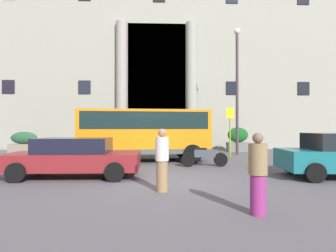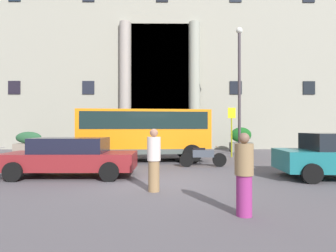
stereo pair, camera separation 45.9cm
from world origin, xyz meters
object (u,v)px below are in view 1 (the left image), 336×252
object	(u,v)px
scooter_by_planter	(203,156)
hedge_planter_far_west	(125,143)
hedge_planter_west	(24,143)
lamppost_plaza_centre	(237,81)
parked_sedan_second	(74,157)
bus_stop_sign	(230,127)
pedestrian_man_red_shirt	(258,174)
pedestrian_man_crossing	(162,160)
orange_minibus	(145,130)
hedge_planter_far_east	(238,140)

from	to	relation	value
scooter_by_planter	hedge_planter_far_west	bearing A→B (deg)	120.57
hedge_planter_west	lamppost_plaza_centre	bearing A→B (deg)	-6.46
parked_sedan_second	scooter_by_planter	xyz separation A→B (m)	(4.87, 2.34, -0.24)
lamppost_plaza_centre	bus_stop_sign	bearing A→B (deg)	-121.60
parked_sedan_second	scooter_by_planter	world-z (taller)	parked_sedan_second
hedge_planter_far_west	pedestrian_man_red_shirt	distance (m)	14.13
hedge_planter_far_west	parked_sedan_second	world-z (taller)	parked_sedan_second
hedge_planter_west	pedestrian_man_crossing	world-z (taller)	pedestrian_man_crossing
bus_stop_sign	hedge_planter_far_west	world-z (taller)	bus_stop_sign
pedestrian_man_crossing	lamppost_plaza_centre	bearing A→B (deg)	-176.45
hedge_planter_west	hedge_planter_far_west	bearing A→B (deg)	0.94
parked_sedan_second	lamppost_plaza_centre	bearing A→B (deg)	43.52
bus_stop_sign	orange_minibus	bearing A→B (deg)	-159.88
hedge_planter_far_east	pedestrian_man_red_shirt	world-z (taller)	hedge_planter_far_east
hedge_planter_west	parked_sedan_second	size ratio (longest dim) A/B	0.40
bus_stop_sign	hedge_planter_west	world-z (taller)	bus_stop_sign
hedge_planter_far_west	pedestrian_man_crossing	size ratio (longest dim) A/B	0.93
hedge_planter_far_west	parked_sedan_second	xyz separation A→B (m)	(-0.64, -9.24, 0.05)
orange_minibus	hedge_planter_far_east	xyz separation A→B (m)	(6.41, 5.38, -0.73)
parked_sedan_second	pedestrian_man_red_shirt	world-z (taller)	pedestrian_man_red_shirt
hedge_planter_far_east	lamppost_plaza_centre	distance (m)	4.49
scooter_by_planter	pedestrian_man_crossing	size ratio (longest dim) A/B	1.22
hedge_planter_far_east	pedestrian_man_red_shirt	distance (m)	14.60
hedge_planter_west	scooter_by_planter	size ratio (longest dim) A/B	0.89
orange_minibus	lamppost_plaza_centre	distance (m)	7.16
pedestrian_man_red_shirt	hedge_planter_west	bearing A→B (deg)	-42.56
orange_minibus	hedge_planter_far_west	bearing A→B (deg)	102.65
pedestrian_man_crossing	hedge_planter_far_east	bearing A→B (deg)	-174.82
hedge_planter_far_west	lamppost_plaza_centre	size ratio (longest dim) A/B	0.19
scooter_by_planter	pedestrian_man_crossing	distance (m)	4.95
hedge_planter_far_east	scooter_by_planter	bearing A→B (deg)	-116.59
orange_minibus	parked_sedan_second	xyz separation A→B (m)	(-2.21, -4.46, -0.86)
hedge_planter_west	lamppost_plaza_centre	world-z (taller)	lamppost_plaza_centre
hedge_planter_west	bus_stop_sign	bearing A→B (deg)	-12.38
hedge_planter_far_west	pedestrian_man_red_shirt	bearing A→B (deg)	-72.79
orange_minibus	pedestrian_man_red_shirt	size ratio (longest dim) A/B	4.09
hedge_planter_far_east	pedestrian_man_red_shirt	size ratio (longest dim) A/B	1.07
pedestrian_man_crossing	pedestrian_man_red_shirt	xyz separation A→B (m)	(1.84, -2.04, -0.04)
orange_minibus	pedestrian_man_red_shirt	bearing A→B (deg)	-78.91
hedge_planter_far_east	hedge_planter_west	distance (m)	14.66
orange_minibus	pedestrian_man_crossing	world-z (taller)	orange_minibus
orange_minibus	bus_stop_sign	xyz separation A→B (m)	(4.88, 1.79, 0.20)
hedge_planter_west	parked_sedan_second	bearing A→B (deg)	-56.58
pedestrian_man_red_shirt	pedestrian_man_crossing	bearing A→B (deg)	-39.58
orange_minibus	lamppost_plaza_centre	xyz separation A→B (m)	(5.69, 3.09, 3.07)
orange_minibus	hedge_planter_west	size ratio (longest dim) A/B	3.65
hedge_planter_west	lamppost_plaza_centre	size ratio (longest dim) A/B	0.23
hedge_planter_far_west	pedestrian_man_red_shirt	size ratio (longest dim) A/B	0.97
hedge_planter_far_east	parked_sedan_second	world-z (taller)	hedge_planter_far_east
bus_stop_sign	pedestrian_man_red_shirt	xyz separation A→B (m)	(-2.28, -10.51, -0.95)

